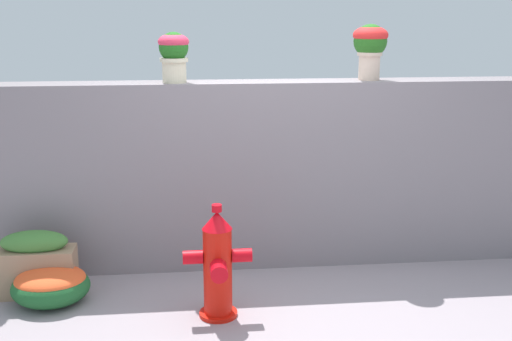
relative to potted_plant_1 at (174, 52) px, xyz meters
The scene contains 7 objects.
ground_plane 2.20m from the potted_plant_1, 49.94° to the right, with size 24.00×24.00×0.00m, color gray.
stone_wall 1.30m from the potted_plant_1, ahead, with size 5.51×0.36×1.57m, color gray.
potted_plant_1 is the anchor object (origin of this frame).
potted_plant_2 1.61m from the potted_plant_1, ahead, with size 0.29×0.29×0.46m.
fire_hydrant 1.76m from the potted_plant_1, 74.02° to the right, with size 0.49×0.40×0.83m.
flower_bush_left 2.03m from the potted_plant_1, 146.77° to the right, with size 0.58×0.52×0.28m.
planter_box 1.97m from the potted_plant_1, 157.15° to the right, with size 0.60×0.24×0.52m.
Camera 1 is at (-0.69, -4.29, 2.13)m, focal length 45.24 mm.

